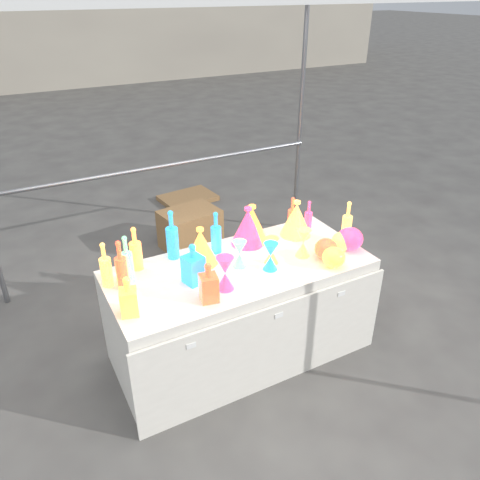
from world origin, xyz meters
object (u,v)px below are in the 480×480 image
lampshade_0 (252,223)px  globe_0 (334,258)px  cardboard_box_closed (190,229)px  decanter_0 (128,296)px  bottle_0 (135,248)px  display_table (241,311)px

lampshade_0 → globe_0: bearing=-84.3°
cardboard_box_closed → lampshade_0: bearing=-101.1°
decanter_0 → globe_0: decanter_0 is taller
bottle_0 → globe_0: bearing=-27.1°
display_table → lampshade_0: size_ratio=6.37×
bottle_0 → display_table: bearing=-26.2°
cardboard_box_closed → bottle_0: size_ratio=1.83×
cardboard_box_closed → decanter_0: bearing=-130.3°
display_table → bottle_0: size_ratio=5.91×
lampshade_0 → bottle_0: bearing=156.0°
display_table → decanter_0: size_ratio=7.25×
decanter_0 → display_table: bearing=26.7°
cardboard_box_closed → lampshade_0: lampshade_0 is taller
display_table → cardboard_box_closed: display_table is taller
globe_0 → lampshade_0: lampshade_0 is taller
display_table → globe_0: (0.55, -0.30, 0.44)m
cardboard_box_closed → decanter_0: 2.23m
bottle_0 → lampshade_0: (0.87, -0.03, -0.01)m
cardboard_box_closed → globe_0: 2.07m
decanter_0 → bottle_0: bearing=83.8°
cardboard_box_closed → bottle_0: 1.78m
bottle_0 → lampshade_0: bearing=-1.7°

